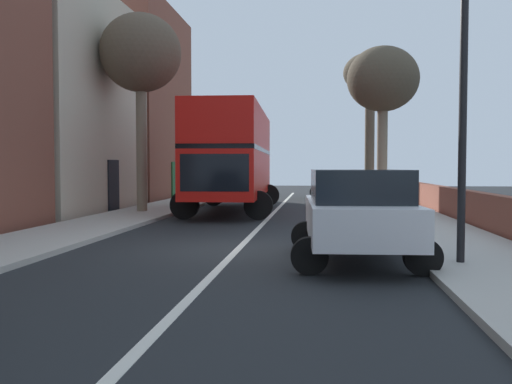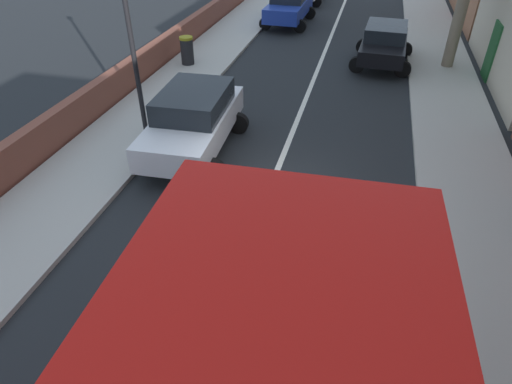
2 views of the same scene
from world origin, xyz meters
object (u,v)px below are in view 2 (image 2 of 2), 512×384
parked_car_black_left_0 (384,42)px  parked_car_blue_right_2 (289,5)px  litter_bin_right (187,50)px  parked_car_white_right_3 (193,119)px  lamppost_right (125,3)px

parked_car_black_left_0 → parked_car_blue_right_2: bearing=-46.4°
parked_car_black_left_0 → litter_bin_right: parked_car_black_left_0 is taller
parked_car_white_right_3 → lamppost_right: bearing=-14.8°
parked_car_blue_right_2 → parked_car_white_right_3: (0.00, 14.03, 0.01)m
parked_car_blue_right_2 → litter_bin_right: 8.08m
parked_car_white_right_3 → litter_bin_right: 7.05m
parked_car_blue_right_2 → parked_car_white_right_3: bearing=90.0°
parked_car_white_right_3 → litter_bin_right: bearing=-66.6°
parked_car_white_right_3 → lamppost_right: size_ratio=0.71×
lamppost_right → litter_bin_right: bearing=-80.5°
parked_car_blue_right_2 → parked_car_white_right_3: 14.03m
parked_car_white_right_3 → parked_car_black_left_0: bearing=-119.7°
parked_car_black_left_0 → parked_car_blue_right_2: parked_car_blue_right_2 is taller
parked_car_blue_right_2 → parked_car_black_left_0: bearing=133.6°
litter_bin_right → parked_car_blue_right_2: bearing=-110.3°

